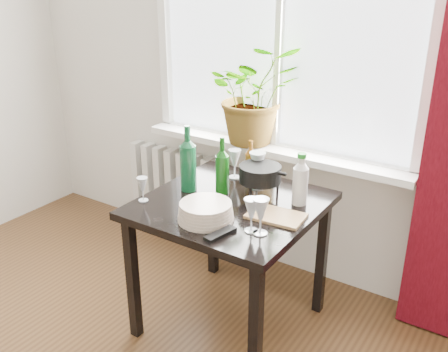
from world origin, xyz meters
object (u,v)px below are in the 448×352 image
Objects in this scene: wineglass_back_left at (235,164)px; wine_bottle_left at (188,158)px; wineglass_front_left at (143,189)px; cleaning_bottle at (300,179)px; fondue_pot at (260,181)px; wineglass_front_right at (261,216)px; potted_plant at (255,94)px; wine_bottle_right at (222,165)px; wineglass_back_center at (257,170)px; bottle_amber at (250,161)px; cutting_board at (276,216)px; plate_stack at (206,212)px; tv_remote at (220,234)px; wineglass_far_right at (251,215)px; table at (231,218)px; radiator at (178,187)px.

wine_bottle_left is at bearing -112.90° from wineglass_back_left.
wineglass_front_left is (-0.11, -0.24, -0.12)m from wine_bottle_left.
fondue_pot is (-0.21, -0.03, -0.05)m from cleaning_bottle.
wineglass_front_right is at bearing -47.74° from wineglass_back_left.
potted_plant reaches higher than wine_bottle_left.
wine_bottle_right is at bearing -75.32° from wineglass_back_left.
potted_plant is 2.87× the size of wineglass_back_center.
bottle_amber is (0.21, 0.28, -0.06)m from wine_bottle_left.
cutting_board is (0.25, -0.25, -0.10)m from wineglass_back_center.
wineglass_back_center is at bearing 134.73° from cutting_board.
plate_stack is 1.63× the size of tv_remote.
plate_stack is at bearing -174.64° from wineglass_far_right.
tv_remote is at bearing -130.47° from wineglass_far_right.
table is 5.03× the size of wineglass_back_left.
tv_remote is 0.62× the size of cutting_board.
cleaning_bottle is (1.14, -0.46, 0.49)m from radiator.
wine_bottle_left is 0.59m from cleaning_bottle.
wineglass_far_right is 0.62m from wineglass_back_left.
wine_bottle_right reaches higher than radiator.
wineglass_back_center is 1.22× the size of wineglass_back_left.
wineglass_back_center reaches higher than tv_remote.
potted_plant is at bearing 128.09° from cutting_board.
wine_bottle_right is 0.45m from wineglass_far_right.
tv_remote is at bearing -65.08° from table.
wineglass_front_right is (0.51, -0.81, -0.31)m from potted_plant.
potted_plant is at bearing 122.16° from wineglass_front_right.
wine_bottle_left is 0.31m from wineglass_back_left.
cutting_board is (0.54, -0.03, -0.17)m from wine_bottle_left.
radiator is at bearing 143.60° from wineglass_front_right.
wineglass_back_left is (0.70, -0.35, 0.44)m from radiator.
wine_bottle_left is at bearing 179.20° from table.
wineglass_back_left is at bearing 128.85° from tv_remote.
wineglass_front_right reaches higher than radiator.
wine_bottle_left is 1.46× the size of fondue_pot.
wineglass_back_left reaches higher than radiator.
wineglass_front_right is (1.14, -0.84, 0.45)m from radiator.
wine_bottle_left reaches higher than radiator.
cutting_board is (-0.02, -0.20, -0.13)m from cleaning_bottle.
fondue_pot is at bearing -56.29° from potted_plant.
bottle_amber is at bearing 96.98° from plate_stack.
wineglass_back_center is at bearing 115.11° from tv_remote.
radiator is at bearing 153.05° from wineglass_back_left.
radiator is 1.48m from wineglass_front_right.
wineglass_front_right reaches higher than table.
cutting_board is (0.26, 0.20, -0.04)m from plate_stack.
cutting_board is at bearing -39.01° from fondue_pot.
wine_bottle_right is at bearing 109.67° from plate_stack.
table is 3.22× the size of plate_stack.
wineglass_far_right is (-0.05, -0.00, -0.01)m from wineglass_front_right.
cutting_board is at bearing 80.66° from wineglass_far_right.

